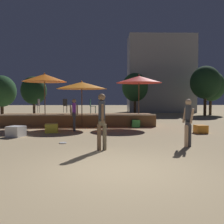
{
  "coord_description": "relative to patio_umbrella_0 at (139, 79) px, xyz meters",
  "views": [
    {
      "loc": [
        -0.31,
        -5.69,
        1.65
      ],
      "look_at": [
        0.0,
        5.56,
        1.06
      ],
      "focal_mm": 40.0,
      "sensor_mm": 36.0,
      "label": 1
    }
  ],
  "objects": [
    {
      "name": "ground_plane",
      "position": [
        -1.7,
        -9.11,
        -2.8
      ],
      "size": [
        120.0,
        120.0,
        0.0
      ],
      "primitive_type": "plane",
      "color": "tan"
    },
    {
      "name": "wooden_deck",
      "position": [
        -3.82,
        0.99,
        -2.46
      ],
      "size": [
        9.63,
        2.63,
        0.75
      ],
      "color": "brown",
      "rests_on": "ground"
    },
    {
      "name": "patio_umbrella_0",
      "position": [
        0.0,
        0.0,
        0.0
      ],
      "size": [
        2.72,
        2.72,
        3.09
      ],
      "color": "brown",
      "rests_on": "ground"
    },
    {
      "name": "patio_umbrella_1",
      "position": [
        -5.53,
        -0.13,
        0.06
      ],
      "size": [
        2.55,
        2.55,
        3.17
      ],
      "color": "brown",
      "rests_on": "ground"
    },
    {
      "name": "patio_umbrella_2",
      "position": [
        -3.34,
        -0.48,
        -0.39
      ],
      "size": [
        2.91,
        2.91,
        2.69
      ],
      "color": "brown",
      "rests_on": "ground"
    },
    {
      "name": "cube_seat_0",
      "position": [
        2.6,
        -2.98,
        -2.6
      ],
      "size": [
        0.59,
        0.59,
        0.39
      ],
      "rotation": [
        0.0,
        0.0,
        0.13
      ],
      "color": "orange",
      "rests_on": "ground"
    },
    {
      "name": "cube_seat_1",
      "position": [
        -5.91,
        -3.87,
        -2.57
      ],
      "size": [
        0.8,
        0.8,
        0.46
      ],
      "rotation": [
        0.0,
        0.0,
        -0.31
      ],
      "color": "white",
      "rests_on": "ground"
    },
    {
      "name": "cube_seat_2",
      "position": [
        -0.23,
        -0.42,
        -2.58
      ],
      "size": [
        0.47,
        0.47,
        0.43
      ],
      "rotation": [
        0.0,
        0.0,
        -0.02
      ],
      "color": "#4CC651",
      "rests_on": "ground"
    },
    {
      "name": "cube_seat_3",
      "position": [
        -4.64,
        -2.55,
        -2.58
      ],
      "size": [
        0.69,
        0.69,
        0.43
      ],
      "rotation": [
        0.0,
        0.0,
        0.16
      ],
      "color": "yellow",
      "rests_on": "ground"
    },
    {
      "name": "person_0",
      "position": [
        -2.12,
        -6.84,
        -1.79
      ],
      "size": [
        0.31,
        0.47,
        1.82
      ],
      "rotation": [
        0.0,
        0.0,
        3.28
      ],
      "color": "#72664C",
      "rests_on": "ground"
    },
    {
      "name": "person_1",
      "position": [
        0.84,
        -6.35,
        -1.92
      ],
      "size": [
        0.33,
        0.46,
        1.65
      ],
      "rotation": [
        0.0,
        0.0,
        3.69
      ],
      "color": "#3F3F47",
      "rests_on": "ground"
    },
    {
      "name": "person_2",
      "position": [
        -3.6,
        -2.02,
        -1.92
      ],
      "size": [
        0.43,
        0.29,
        1.65
      ],
      "rotation": [
        0.0,
        0.0,
        4.85
      ],
      "color": "#3F3F47",
      "rests_on": "ground"
    },
    {
      "name": "bistro_chair_0",
      "position": [
        -6.42,
        1.62,
        -1.51
      ],
      "size": [
        0.4,
        0.4,
        0.9
      ],
      "rotation": [
        0.0,
        0.0,
        4.6
      ],
      "color": "#47474C",
      "rests_on": "wooden_deck"
    },
    {
      "name": "bistro_chair_1",
      "position": [
        -2.84,
        0.62,
        -1.51
      ],
      "size": [
        0.4,
        0.4,
        0.9
      ],
      "rotation": [
        0.0,
        0.0,
        1.5
      ],
      "color": "#1E4C47",
      "rests_on": "wooden_deck"
    },
    {
      "name": "bistro_chair_2",
      "position": [
        -4.61,
        1.76,
        -1.51
      ],
      "size": [
        0.48,
        0.48,
        0.9
      ],
      "rotation": [
        0.0,
        0.0,
        0.87
      ],
      "color": "#2D3338",
      "rests_on": "wooden_deck"
    },
    {
      "name": "frisbee_disc",
      "position": [
        -3.58,
        -5.57,
        -2.78
      ],
      "size": [
        0.27,
        0.27,
        0.03
      ],
      "color": "white",
      "rests_on": "ground"
    },
    {
      "name": "background_tree_0",
      "position": [
        1.2,
        11.84,
        0.08
      ],
      "size": [
        2.76,
        2.76,
        4.41
      ],
      "color": "#3D2B1C",
      "rests_on": "ground"
    },
    {
      "name": "background_tree_1",
      "position": [
        -11.17,
        7.58,
        -0.48
      ],
      "size": [
        2.52,
        2.52,
        3.72
      ],
      "color": "#3D2B1C",
      "rests_on": "ground"
    },
    {
      "name": "background_tree_2",
      "position": [
        8.91,
        10.73,
        0.17
      ],
      "size": [
        2.84,
        2.84,
        4.54
      ],
      "color": "#3D2B1C",
      "rests_on": "ground"
    },
    {
      "name": "background_tree_3",
      "position": [
        -9.78,
        12.66,
        -0.24
      ],
      "size": [
        2.77,
        2.77,
        4.1
      ],
      "color": "#3D2B1C",
      "rests_on": "ground"
    },
    {
      "name": "background_tree_4",
      "position": [
        7.76,
        9.28,
        0.44
      ],
      "size": [
        2.9,
        2.9,
        4.85
      ],
      "color": "#3D2B1C",
      "rests_on": "ground"
    },
    {
      "name": "distant_building",
      "position": [
        4.85,
        15.86,
        1.85
      ],
      "size": [
        7.99,
        3.25,
        9.3
      ],
      "color": "gray",
      "rests_on": "ground"
    }
  ]
}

